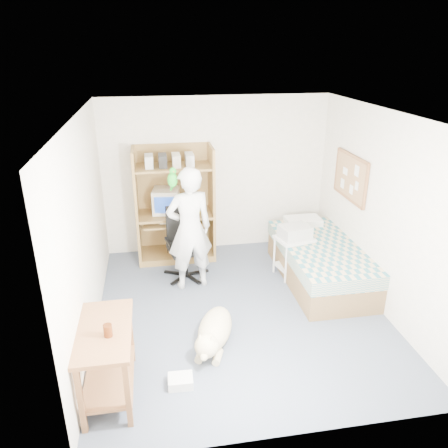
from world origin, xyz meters
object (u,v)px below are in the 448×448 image
object	(u,v)px
bed	(319,261)
dog	(214,331)
computer_hutch	(175,209)
person	(190,229)
side_desk	(107,352)
printer_cart	(294,250)
office_chair	(184,253)

from	to	relation	value
bed	dog	bearing A→B (deg)	-144.21
computer_hutch	person	bearing A→B (deg)	-81.95
side_desk	dog	world-z (taller)	side_desk
side_desk	printer_cart	bearing A→B (deg)	38.64
side_desk	printer_cart	world-z (taller)	side_desk
side_desk	office_chair	xyz separation A→B (m)	(0.93, 2.26, -0.12)
printer_cart	side_desk	bearing A→B (deg)	-154.49
computer_hutch	bed	world-z (taller)	computer_hutch
bed	person	size ratio (longest dim) A/B	1.16
bed	dog	world-z (taller)	bed
bed	printer_cart	distance (m)	0.40
computer_hutch	printer_cart	bearing A→B (deg)	-29.09
side_desk	dog	bearing A→B (deg)	26.86
person	computer_hutch	bearing A→B (deg)	-93.77
side_desk	office_chair	bearing A→B (deg)	67.65
bed	side_desk	world-z (taller)	side_desk
office_chair	person	world-z (taller)	person
dog	person	bearing A→B (deg)	115.76
office_chair	side_desk	bearing A→B (deg)	-124.17
office_chair	computer_hutch	bearing A→B (deg)	84.70
computer_hutch	office_chair	world-z (taller)	computer_hutch
bed	printer_cart	world-z (taller)	bed
office_chair	dog	xyz separation A→B (m)	(0.19, -1.69, -0.19)
dog	printer_cart	world-z (taller)	printer_cart
office_chair	person	xyz separation A→B (m)	(0.06, -0.31, 0.50)
bed	person	distance (m)	1.95
side_desk	dog	distance (m)	1.29
office_chair	dog	bearing A→B (deg)	-95.54
computer_hutch	side_desk	world-z (taller)	computer_hutch
side_desk	dog	size ratio (longest dim) A/B	0.92
computer_hutch	dog	bearing A→B (deg)	-83.65
person	office_chair	bearing A→B (deg)	-90.42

